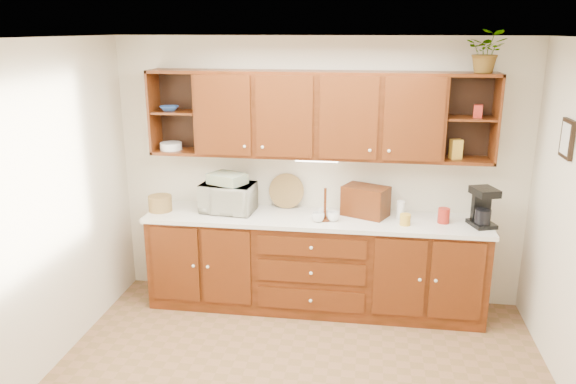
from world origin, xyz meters
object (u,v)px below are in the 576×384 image
(microwave, at_px, (228,198))
(bread_box, at_px, (366,201))
(coffee_maker, at_px, (483,207))
(potted_plant, at_px, (487,51))

(microwave, distance_m, bread_box, 1.33)
(bread_box, height_order, coffee_maker, coffee_maker)
(microwave, xyz_separation_m, coffee_maker, (2.38, -0.06, 0.03))
(bread_box, bearing_deg, microwave, -152.71)
(bread_box, xyz_separation_m, coffee_maker, (1.05, -0.12, 0.03))
(coffee_maker, height_order, potted_plant, potted_plant)
(coffee_maker, xyz_separation_m, potted_plant, (-0.07, 0.10, 1.36))
(microwave, relative_size, coffee_maker, 1.43)
(potted_plant, bearing_deg, coffee_maker, -53.18)
(potted_plant, bearing_deg, microwave, -178.90)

